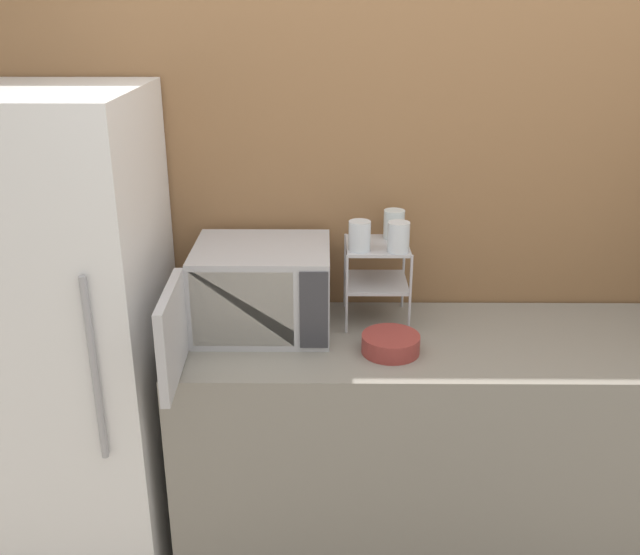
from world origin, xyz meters
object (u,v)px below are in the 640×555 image
object	(u,v)px
glass_back_right	(394,224)
glass_front_right	(399,237)
microwave	(259,290)
glass_front_left	(360,236)
bowl	(391,344)
dish_rack	(377,266)
refrigerator	(78,345)

from	to	relation	value
glass_back_right	glass_front_right	xyz separation A→B (m)	(0.00, -0.15, 0.00)
microwave	glass_front_left	size ratio (longest dim) A/B	7.26
glass_back_right	bowl	distance (m)	0.48
glass_front_right	dish_rack	bearing A→B (deg)	130.81
glass_back_right	refrigerator	world-z (taller)	refrigerator
glass_front_left	refrigerator	bearing A→B (deg)	-173.48
dish_rack	refrigerator	distance (m)	1.15
dish_rack	microwave	bearing A→B (deg)	-167.55
microwave	glass_front_right	xyz separation A→B (m)	(0.51, 0.02, 0.20)
dish_rack	refrigerator	bearing A→B (deg)	-170.43
glass_back_right	refrigerator	bearing A→B (deg)	-167.45
glass_front_left	refrigerator	xyz separation A→B (m)	(-1.03, -0.12, -0.38)
glass_back_right	glass_front_right	size ratio (longest dim) A/B	1.00
microwave	refrigerator	distance (m)	0.69
glass_back_right	dish_rack	bearing A→B (deg)	-131.75
microwave	glass_front_right	bearing A→B (deg)	1.99
glass_front_left	dish_rack	bearing A→B (deg)	43.78
microwave	bowl	distance (m)	0.53
microwave	glass_front_left	distance (m)	0.42
dish_rack	glass_back_right	size ratio (longest dim) A/B	2.81
microwave	glass_back_right	size ratio (longest dim) A/B	7.26
dish_rack	glass_back_right	world-z (taller)	glass_back_right
bowl	refrigerator	bearing A→B (deg)	175.48
glass_back_right	refrigerator	xyz separation A→B (m)	(-1.17, -0.26, -0.38)
microwave	dish_rack	world-z (taller)	microwave
microwave	dish_rack	xyz separation A→B (m)	(0.44, 0.10, 0.06)
microwave	bowl	bearing A→B (deg)	-20.54
glass_back_right	bowl	world-z (taller)	glass_back_right
refrigerator	glass_back_right	bearing A→B (deg)	12.55
glass_front_left	refrigerator	distance (m)	1.11
glass_front_left	bowl	size ratio (longest dim) A/B	0.53
glass_front_left	bowl	world-z (taller)	glass_front_left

